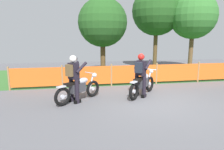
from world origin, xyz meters
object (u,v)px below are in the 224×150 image
at_px(motorcycle_lead, 79,88).
at_px(rider_trailing, 141,73).
at_px(motorcycle_trailing, 143,84).
at_px(rider_lead, 73,76).

height_order(motorcycle_lead, rider_trailing, rider_trailing).
xyz_separation_m(motorcycle_lead, rider_trailing, (2.35, 0.09, 0.48)).
bearing_deg(rider_trailing, motorcycle_trailing, 0.51).
height_order(motorcycle_lead, rider_lead, rider_lead).
bearing_deg(motorcycle_lead, rider_trailing, -36.70).
height_order(motorcycle_trailing, rider_trailing, rider_trailing).
bearing_deg(motorcycle_lead, rider_lead, -179.49).
distance_m(motorcycle_lead, motorcycle_trailing, 2.52).
bearing_deg(rider_trailing, rider_lead, 139.14).
distance_m(motorcycle_lead, rider_trailing, 2.40).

